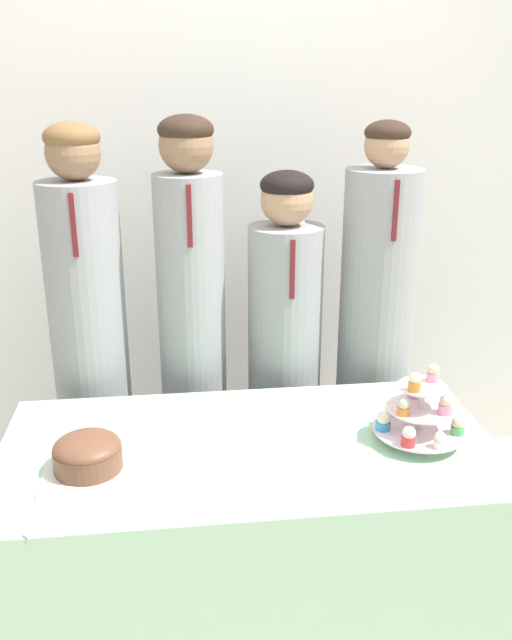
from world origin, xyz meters
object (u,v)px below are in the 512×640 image
(student_1, at_px, (193,339))
(round_cake, at_px, (88,454))
(student_2, at_px, (284,362))
(student_3, at_px, (374,341))
(cupcake_stand, at_px, (420,412))
(student_0, at_px, (91,351))
(cake_knife, at_px, (55,520))

(student_1, bearing_deg, round_cake, -115.00)
(student_2, height_order, student_3, student_3)
(cupcake_stand, height_order, student_0, student_0)
(round_cake, bearing_deg, student_3, 33.70)
(cupcake_stand, xyz_separation_m, student_2, (-0.33, 0.65, -0.09))
(student_1, relative_size, student_2, 1.14)
(student_0, relative_size, student_1, 0.99)
(student_3, bearing_deg, cake_knife, -140.09)
(cake_knife, bearing_deg, cupcake_stand, -28.87)
(cake_knife, height_order, student_1, student_1)
(student_1, height_order, student_3, student_1)
(round_cake, distance_m, student_1, 0.79)
(cake_knife, relative_size, student_3, 0.13)
(student_3, bearing_deg, student_1, -180.00)
(cake_knife, distance_m, cupcake_stand, 1.13)
(cake_knife, bearing_deg, student_0, 46.15)
(student_2, bearing_deg, cake_knife, -128.78)
(round_cake, xyz_separation_m, student_0, (-0.06, 0.71, 0.04))
(cupcake_stand, bearing_deg, round_cake, -176.69)
(cake_knife, height_order, student_0, student_0)
(round_cake, distance_m, student_3, 1.29)
(cupcake_stand, xyz_separation_m, student_0, (-1.09, 0.65, -0.01))
(cupcake_stand, bearing_deg, student_2, 116.63)
(cake_knife, distance_m, student_0, 0.95)
(student_0, height_order, student_3, student_0)
(student_1, xyz_separation_m, student_2, (0.37, -0.00, -0.12))
(cupcake_stand, bearing_deg, student_0, 149.03)
(student_0, height_order, student_2, student_0)
(student_2, bearing_deg, round_cake, -134.40)
(student_3, bearing_deg, student_0, -180.00)
(student_0, relative_size, student_2, 1.12)
(round_cake, relative_size, student_1, 0.16)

